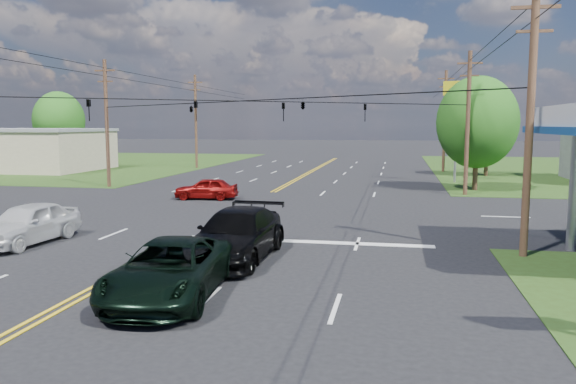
% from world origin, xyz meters
% --- Properties ---
extents(ground, '(280.00, 280.00, 0.00)m').
position_xyz_m(ground, '(0.00, 12.00, 0.00)').
color(ground, black).
rests_on(ground, ground).
extents(grass_nw, '(46.00, 48.00, 0.03)m').
position_xyz_m(grass_nw, '(-35.00, 44.00, 0.00)').
color(grass_nw, '#273B13').
rests_on(grass_nw, ground).
extents(stop_bar, '(10.00, 0.50, 0.02)m').
position_xyz_m(stop_bar, '(5.00, 4.00, 0.00)').
color(stop_bar, silver).
rests_on(stop_bar, ground).
extents(retail_nw, '(16.00, 11.00, 4.00)m').
position_xyz_m(retail_nw, '(-30.00, 34.00, 2.00)').
color(retail_nw, tan).
rests_on(retail_nw, ground).
extents(pole_se, '(1.60, 0.28, 9.50)m').
position_xyz_m(pole_se, '(13.00, 3.00, 4.92)').
color(pole_se, '#472E1E').
rests_on(pole_se, ground).
extents(pole_nw, '(1.60, 0.28, 9.50)m').
position_xyz_m(pole_nw, '(-13.00, 21.00, 4.92)').
color(pole_nw, '#472E1E').
rests_on(pole_nw, ground).
extents(pole_ne, '(1.60, 0.28, 9.50)m').
position_xyz_m(pole_ne, '(13.00, 21.00, 4.92)').
color(pole_ne, '#472E1E').
rests_on(pole_ne, ground).
extents(pole_left_far, '(1.60, 0.28, 10.00)m').
position_xyz_m(pole_left_far, '(-13.00, 40.00, 5.17)').
color(pole_left_far, '#472E1E').
rests_on(pole_left_far, ground).
extents(pole_right_far, '(1.60, 0.28, 10.00)m').
position_xyz_m(pole_right_far, '(13.00, 40.00, 5.17)').
color(pole_right_far, '#472E1E').
rests_on(pole_right_far, ground).
extents(span_wire_signals, '(26.00, 18.00, 1.13)m').
position_xyz_m(span_wire_signals, '(0.00, 12.00, 6.00)').
color(span_wire_signals, black).
rests_on(span_wire_signals, ground).
extents(power_lines, '(26.04, 100.00, 0.64)m').
position_xyz_m(power_lines, '(0.00, 10.00, 8.60)').
color(power_lines, black).
rests_on(power_lines, ground).
extents(tree_right_a, '(5.70, 5.70, 8.18)m').
position_xyz_m(tree_right_a, '(14.00, 24.00, 4.87)').
color(tree_right_a, '#472E1E').
rests_on(tree_right_a, ground).
extents(tree_right_b, '(4.94, 4.94, 7.09)m').
position_xyz_m(tree_right_b, '(16.50, 36.00, 4.22)').
color(tree_right_b, '#472E1E').
rests_on(tree_right_b, ground).
extents(tree_far_l, '(6.08, 6.08, 8.72)m').
position_xyz_m(tree_far_l, '(-32.00, 44.00, 5.19)').
color(tree_far_l, '#472E1E').
rests_on(tree_far_l, ground).
extents(pickup_dkgreen, '(3.07, 5.83, 1.57)m').
position_xyz_m(pickup_dkgreen, '(2.45, -3.95, 0.78)').
color(pickup_dkgreen, black).
rests_on(pickup_dkgreen, ground).
extents(suv_black, '(2.62, 6.08, 1.74)m').
position_xyz_m(suv_black, '(3.00, 0.69, 0.87)').
color(suv_black, black).
rests_on(suv_black, ground).
extents(pickup_white, '(2.27, 4.94, 1.64)m').
position_xyz_m(pickup_white, '(-5.90, 1.61, 0.82)').
color(pickup_white, silver).
rests_on(pickup_white, ground).
extents(sedan_red, '(4.13, 2.02, 1.36)m').
position_xyz_m(sedan_red, '(-3.39, 15.70, 0.68)').
color(sedan_red, maroon).
rests_on(sedan_red, ground).
extents(polesign_ne, '(2.23, 0.90, 8.21)m').
position_xyz_m(polesign_ne, '(13.10, 29.29, 6.42)').
color(polesign_ne, '#A5A5AA').
rests_on(polesign_ne, ground).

